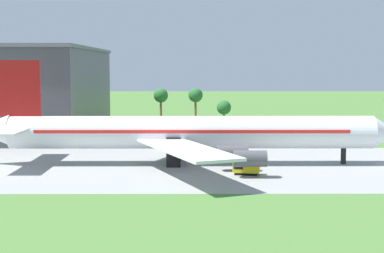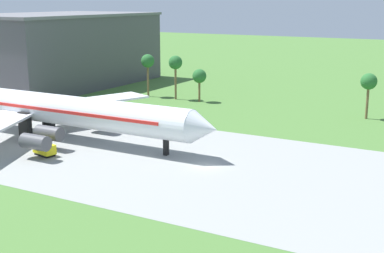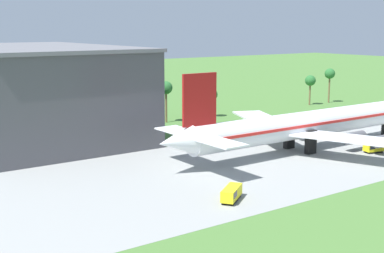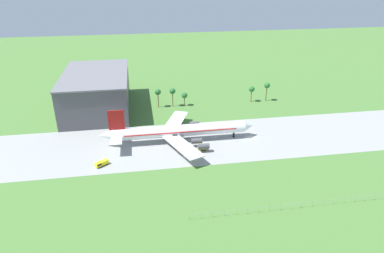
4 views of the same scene
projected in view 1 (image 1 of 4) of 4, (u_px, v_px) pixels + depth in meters
The scene contains 4 objects.
jet_airliner at pixel (185, 133), 101.81m from camera, with size 74.47×53.60×18.02m.
baggage_tug at pixel (245, 168), 92.23m from camera, with size 4.46×2.82×2.01m.
terminal_building at pixel (24, 90), 150.31m from camera, with size 36.72×61.20×21.69m.
palm_tree_row at pixel (281, 99), 147.23m from camera, with size 71.22×3.60×12.00m.
Camera 1 is at (-35.73, -99.02, 17.02)m, focal length 55.00 mm.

